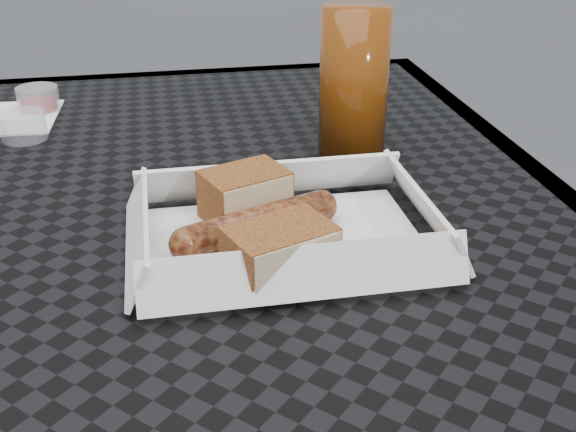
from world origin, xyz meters
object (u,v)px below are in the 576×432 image
object	(u,v)px
bratwurst	(257,224)
patio_table	(153,257)
drink_glass	(354,82)
food_tray	(286,241)

from	to	relation	value
bratwurst	patio_table	bearing A→B (deg)	124.95
patio_table	bratwurst	world-z (taller)	bratwurst
bratwurst	drink_glass	world-z (taller)	drink_glass
food_tray	patio_table	bearing A→B (deg)	130.85
bratwurst	drink_glass	bearing A→B (deg)	54.53
bratwurst	drink_glass	xyz separation A→B (m)	(0.13, 0.18, 0.06)
patio_table	food_tray	size ratio (longest dim) A/B	3.64
bratwurst	drink_glass	distance (m)	0.23
food_tray	drink_glass	xyz separation A→B (m)	(0.10, 0.18, 0.07)
food_tray	bratwurst	world-z (taller)	bratwurst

